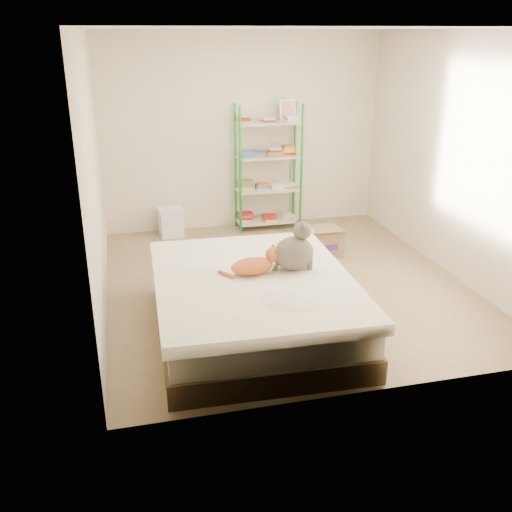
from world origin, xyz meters
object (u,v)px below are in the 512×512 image
object	(u,v)px
shelf_unit	(269,169)
cardboard_box	(321,242)
grey_cat	(294,246)
white_bin	(171,222)
orange_cat	(252,264)
bed	(253,304)

from	to	relation	value
shelf_unit	cardboard_box	world-z (taller)	shelf_unit
grey_cat	white_bin	bearing A→B (deg)	13.04
cardboard_box	white_bin	bearing A→B (deg)	145.60
grey_cat	shelf_unit	world-z (taller)	shelf_unit
orange_cat	cardboard_box	xyz separation A→B (m)	(1.25, 1.62, -0.48)
bed	cardboard_box	bearing A→B (deg)	55.06
bed	white_bin	xyz separation A→B (m)	(-0.46, 2.83, -0.08)
bed	white_bin	distance (m)	2.86
grey_cat	shelf_unit	distance (m)	2.82
grey_cat	cardboard_box	bearing A→B (deg)	-32.49
bed	shelf_unit	size ratio (longest dim) A/B	1.27
orange_cat	cardboard_box	size ratio (longest dim) A/B	0.99
white_bin	grey_cat	bearing A→B (deg)	-72.74
bed	orange_cat	distance (m)	0.37
bed	grey_cat	world-z (taller)	grey_cat
white_bin	orange_cat	bearing A→B (deg)	-80.46
bed	orange_cat	bearing A→B (deg)	84.67
grey_cat	white_bin	world-z (taller)	grey_cat
bed	shelf_unit	distance (m)	3.04
orange_cat	shelf_unit	distance (m)	2.94
shelf_unit	cardboard_box	size ratio (longest dim) A/B	3.66
shelf_unit	cardboard_box	distance (m)	1.39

